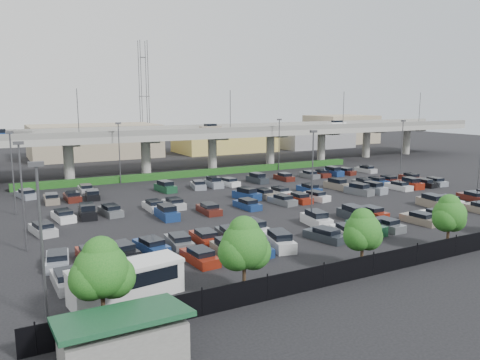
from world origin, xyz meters
The scene contains 11 objects.
ground centered at (0.00, 0.00, 0.00)m, with size 280.00×280.00×0.00m, color black.
overpass centered at (-0.25, 32.00, 6.97)m, with size 150.00×13.00×15.80m.
hedge centered at (0.00, 25.00, 0.55)m, with size 66.00×1.60×1.10m, color #124014.
fence centered at (-0.05, -28.00, 0.90)m, with size 70.00×0.10×2.00m.
tree_row centered at (0.70, -26.53, 3.52)m, with size 65.07×3.66×5.94m.
shelter centered at (-30.00, -31.00, 1.39)m, with size 6.80×4.59×3.15m.
shuttle_bus centered at (-27.56, -22.93, 1.39)m, with size 8.24×3.78×2.55m.
parked_cars centered at (-0.36, -4.04, 0.60)m, with size 63.24×41.70×1.67m.
light_poles centered at (-4.13, 2.00, 6.24)m, with size 66.90×48.38×10.30m.
distant_buildings centered at (12.38, 61.81, 3.74)m, with size 138.00×24.00×9.00m.
comm_tower centered at (4.00, 74.00, 15.61)m, with size 2.40×2.40×30.00m.
Camera 1 is at (-35.51, -54.35, 13.95)m, focal length 35.00 mm.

